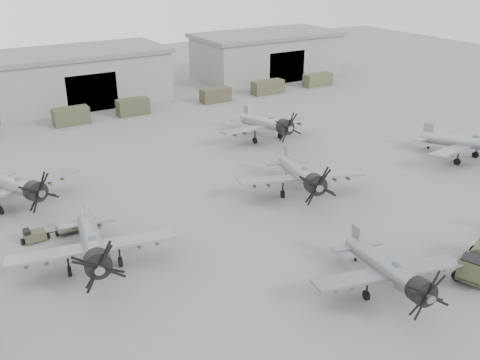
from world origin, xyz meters
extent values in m
plane|color=slate|center=(0.00, 0.00, 0.00)|extent=(220.00, 220.00, 0.00)
cube|color=gray|center=(0.00, 62.00, 4.00)|extent=(28.00, 14.00, 8.00)
cube|color=slate|center=(0.00, 62.00, 8.35)|extent=(29.00, 14.80, 0.70)
cube|color=black|center=(0.00, 55.20, 3.00)|extent=(8.12, 0.40, 6.00)
cube|color=gray|center=(38.00, 62.00, 4.00)|extent=(28.00, 14.00, 8.00)
cube|color=slate|center=(38.00, 62.00, 8.35)|extent=(29.00, 14.80, 0.70)
cube|color=black|center=(38.00, 55.20, 3.00)|extent=(8.12, 0.40, 6.00)
cube|color=#3C3F29|center=(-4.96, 50.00, 1.27)|extent=(5.21, 2.20, 2.54)
cube|color=#3D3E28|center=(4.67, 50.00, 1.26)|extent=(4.94, 2.20, 2.53)
cube|color=#3F3D29|center=(19.47, 50.00, 1.16)|extent=(5.16, 2.20, 2.32)
cube|color=#43422C|center=(30.14, 50.00, 1.19)|extent=(5.95, 2.20, 2.37)
cube|color=#484B31|center=(41.57, 50.00, 1.16)|extent=(5.65, 2.20, 2.33)
cylinder|color=gray|center=(3.91, -4.42, 2.10)|extent=(3.87, 10.16, 2.98)
cylinder|color=black|center=(2.81, -8.77, 2.81)|extent=(2.13, 1.91, 1.98)
cube|color=gray|center=(3.77, -4.98, 1.86)|extent=(12.08, 4.96, 0.54)
cube|color=gray|center=(5.00, -0.07, 2.25)|extent=(0.50, 1.57, 1.91)
ellipsoid|color=#3F4C54|center=(3.53, -5.90, 2.97)|extent=(0.84, 1.25, 0.53)
cylinder|color=black|center=(1.96, -4.72, 0.33)|extent=(0.45, 0.81, 0.76)
cylinder|color=black|center=(5.48, -5.61, 0.33)|extent=(0.45, 0.81, 0.76)
cylinder|color=black|center=(4.93, -0.35, 0.14)|extent=(0.19, 0.32, 0.31)
cylinder|color=gray|center=(-13.92, 10.42, 2.34)|extent=(3.69, 11.34, 3.31)
cylinder|color=black|center=(-14.87, 5.53, 3.13)|extent=(2.30, 2.03, 2.20)
cube|color=gray|center=(-14.04, 9.79, 2.07)|extent=(13.45, 4.81, 0.60)
cube|color=gray|center=(-12.98, 15.31, 2.50)|extent=(0.46, 1.76, 2.12)
ellipsoid|color=#3F4C54|center=(-14.25, 8.75, 3.29)|extent=(0.87, 1.37, 0.59)
cylinder|color=black|center=(-16.06, 9.97, 0.37)|extent=(0.45, 0.89, 0.85)
cylinder|color=black|center=(-12.11, 9.20, 0.37)|extent=(0.45, 0.89, 0.85)
cylinder|color=black|center=(-13.04, 15.00, 0.16)|extent=(0.19, 0.36, 0.34)
cylinder|color=gray|center=(9.16, 13.09, 2.34)|extent=(5.31, 11.15, 3.32)
cylinder|color=black|center=(7.47, 8.39, 3.13)|extent=(2.47, 2.26, 2.21)
cube|color=gray|center=(8.94, 12.49, 2.07)|extent=(13.30, 6.69, 0.60)
cube|color=gray|center=(10.84, 17.80, 2.51)|extent=(0.72, 1.71, 2.12)
ellipsoid|color=#3F4C54|center=(8.58, 11.49, 3.30)|extent=(1.03, 1.42, 0.60)
cylinder|color=black|center=(6.97, 12.98, 0.37)|extent=(0.57, 0.90, 0.85)
cylinder|color=black|center=(10.77, 11.61, 0.37)|extent=(0.57, 0.90, 0.85)
cylinder|color=black|center=(10.74, 17.50, 0.16)|extent=(0.23, 0.36, 0.34)
cylinder|color=#92959A|center=(32.31, 10.58, 2.31)|extent=(2.57, 11.21, 3.27)
cube|color=#92959A|center=(32.36, 9.96, 2.04)|extent=(13.25, 3.49, 0.59)
cube|color=#92959A|center=(31.86, 15.49, 2.47)|extent=(0.28, 1.75, 2.09)
ellipsoid|color=#3F4C54|center=(32.46, 8.92, 3.26)|extent=(0.74, 1.31, 0.59)
cylinder|color=black|center=(30.40, 9.57, 0.37)|extent=(0.37, 0.86, 0.84)
cylinder|color=black|center=(34.37, 9.93, 0.37)|extent=(0.37, 0.86, 0.84)
cylinder|color=black|center=(31.89, 15.18, 0.16)|extent=(0.16, 0.35, 0.34)
cylinder|color=gray|center=(-17.31, 25.70, 2.26)|extent=(4.60, 10.85, 3.20)
cylinder|color=black|center=(-15.92, 21.09, 3.02)|extent=(2.33, 2.11, 2.13)
cube|color=gray|center=(-17.13, 25.11, 2.00)|extent=(12.92, 5.86, 0.58)
ellipsoid|color=#3F4C54|center=(-16.83, 24.13, 3.18)|extent=(0.94, 1.35, 0.57)
cylinder|color=black|center=(-18.93, 24.35, 0.36)|extent=(0.51, 0.87, 0.82)
cylinder|color=black|center=(-15.21, 25.48, 0.36)|extent=(0.51, 0.87, 0.82)
cylinder|color=#989BA0|center=(15.78, 29.59, 2.34)|extent=(2.05, 11.30, 3.31)
cylinder|color=black|center=(15.58, 24.61, 3.13)|extent=(2.08, 1.76, 2.21)
cube|color=#989BA0|center=(15.75, 28.95, 2.07)|extent=(13.34, 2.88, 0.60)
cube|color=#989BA0|center=(15.98, 34.57, 2.50)|extent=(0.20, 1.77, 2.12)
ellipsoid|color=#3F4C54|center=(15.71, 27.89, 3.30)|extent=(0.69, 1.30, 0.59)
cylinder|color=black|center=(13.73, 28.82, 0.37)|extent=(0.33, 0.86, 0.85)
cylinder|color=black|center=(17.76, 28.66, 0.37)|extent=(0.33, 0.86, 0.85)
cylinder|color=black|center=(15.97, 34.25, 0.16)|extent=(0.14, 0.34, 0.34)
cube|color=#41442D|center=(10.11, -7.73, 1.51)|extent=(2.27, 2.66, 1.66)
cube|color=black|center=(10.11, -7.73, 2.39)|extent=(2.07, 2.35, 0.15)
cylinder|color=black|center=(14.34, -4.88, 0.44)|extent=(0.59, 0.92, 0.88)
cube|color=#3F3D29|center=(-17.21, 17.03, 0.56)|extent=(1.84, 1.13, 0.82)
cube|color=black|center=(-17.82, 17.03, 1.07)|extent=(0.51, 0.92, 0.51)
cylinder|color=black|center=(-17.21, 17.03, 0.26)|extent=(1.23, 0.58, 0.57)
cylinder|color=black|center=(-15.88, 17.04, 0.46)|extent=(1.23, 0.09, 0.08)
cube|color=#3F3D29|center=(-13.33, 17.05, 0.46)|extent=(3.89, 1.45, 0.18)
cylinder|color=black|center=(-13.33, 17.05, 0.20)|extent=(1.53, 0.46, 0.45)
cylinder|color=#3F3D29|center=(-13.33, 17.05, 0.66)|extent=(1.43, 0.33, 0.33)
camera|label=1|loc=(-23.27, -28.02, 24.07)|focal=40.00mm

